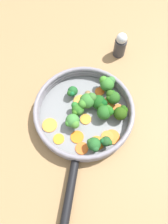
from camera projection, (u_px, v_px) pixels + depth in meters
ground_plane at (84, 115)px, 0.71m from camera, size 4.00×4.00×0.00m
skillet at (84, 115)px, 0.70m from camera, size 0.30×0.30×0.01m
skillet_rim_wall at (84, 111)px, 0.68m from camera, size 0.31×0.31×0.04m
skillet_handle at (68, 201)px, 0.58m from camera, size 0.11×0.21×0.02m
skillet_rivet_left at (68, 155)px, 0.64m from camera, size 0.01×0.01×0.01m
skillet_rivet_right at (85, 158)px, 0.63m from camera, size 0.01×0.01×0.01m
carrot_slice_0 at (50, 125)px, 0.68m from camera, size 0.05×0.05×0.00m
carrot_slice_1 at (59, 139)px, 0.66m from camera, size 0.05×0.05×0.00m
carrot_slice_2 at (118, 109)px, 0.70m from camera, size 0.05×0.05×0.01m
carrot_slice_3 at (107, 110)px, 0.70m from camera, size 0.05×0.05×0.00m
carrot_slice_4 at (100, 92)px, 0.73m from camera, size 0.04×0.04×0.00m
carrot_slice_5 at (77, 137)px, 0.66m from camera, size 0.05×0.05×0.00m
carrot_slice_6 at (97, 143)px, 0.66m from camera, size 0.06×0.06×0.00m
carrot_slice_7 at (86, 119)px, 0.69m from camera, size 0.05×0.05×0.00m
carrot_slice_8 at (81, 101)px, 0.71m from camera, size 0.06×0.06×0.00m
carrot_slice_9 at (82, 148)px, 0.65m from camera, size 0.05×0.05×0.00m
carrot_slice_10 at (109, 102)px, 0.71m from camera, size 0.04×0.04×0.01m
carrot_slice_11 at (107, 137)px, 0.66m from camera, size 0.05×0.05×0.00m
carrot_slice_12 at (112, 137)px, 0.66m from camera, size 0.06×0.06×0.00m
broccoli_floret_0 at (87, 101)px, 0.68m from camera, size 0.06×0.05×0.06m
broccoli_floret_1 at (113, 97)px, 0.68m from camera, size 0.04×0.05×0.05m
broccoli_floret_2 at (72, 92)px, 0.70m from camera, size 0.04×0.04×0.04m
broccoli_floret_3 at (107, 83)px, 0.70m from camera, size 0.05×0.05×0.06m
broccoli_floret_4 at (106, 142)px, 0.63m from camera, size 0.03×0.03×0.04m
broccoli_floret_5 at (78, 109)px, 0.68m from camera, size 0.04×0.05×0.04m
broccoli_floret_6 at (94, 144)px, 0.63m from camera, size 0.04×0.04×0.05m
broccoli_floret_7 at (73, 122)px, 0.65m from camera, size 0.05×0.05×0.05m
broccoli_floret_8 at (100, 103)px, 0.68m from camera, size 0.05×0.05×0.05m
broccoli_floret_9 at (106, 112)px, 0.66m from camera, size 0.05×0.04×0.05m
broccoli_floret_10 at (121, 113)px, 0.66m from camera, size 0.05×0.04×0.05m
mushroom_piece_0 at (88, 95)px, 0.72m from camera, size 0.03×0.03×0.01m
salt_shaker at (120, 45)px, 0.76m from camera, size 0.04×0.04×0.10m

